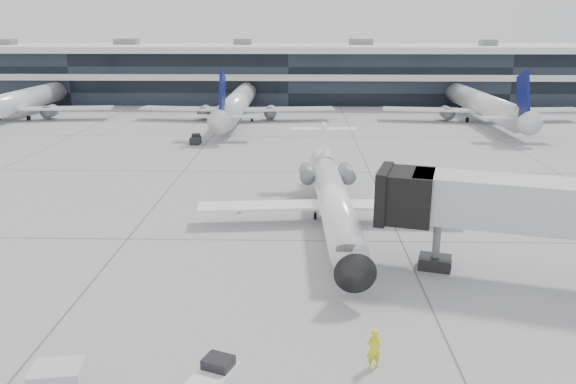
{
  "coord_description": "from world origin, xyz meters",
  "views": [
    {
      "loc": [
        2.77,
        -38.11,
        15.0
      ],
      "look_at": [
        1.69,
        3.68,
        2.6
      ],
      "focal_mm": 35.0,
      "sensor_mm": 36.0,
      "label": 1
    }
  ],
  "objects_px": {
    "jet_bridge": "(570,209)",
    "ramp_worker": "(374,348)",
    "regional_jet": "(333,198)",
    "baggage_tug": "(213,381)"
  },
  "relations": [
    {
      "from": "regional_jet",
      "to": "ramp_worker",
      "type": "distance_m",
      "value": 19.58
    },
    {
      "from": "regional_jet",
      "to": "baggage_tug",
      "type": "height_order",
      "value": "regional_jet"
    },
    {
      "from": "ramp_worker",
      "to": "baggage_tug",
      "type": "height_order",
      "value": "ramp_worker"
    },
    {
      "from": "jet_bridge",
      "to": "ramp_worker",
      "type": "height_order",
      "value": "jet_bridge"
    },
    {
      "from": "jet_bridge",
      "to": "baggage_tug",
      "type": "height_order",
      "value": "jet_bridge"
    },
    {
      "from": "regional_jet",
      "to": "jet_bridge",
      "type": "xyz_separation_m",
      "value": [
        13.21,
        -10.43,
        2.64
      ]
    },
    {
      "from": "regional_jet",
      "to": "ramp_worker",
      "type": "relative_size",
      "value": 13.61
    },
    {
      "from": "regional_jet",
      "to": "jet_bridge",
      "type": "height_order",
      "value": "jet_bridge"
    },
    {
      "from": "regional_jet",
      "to": "ramp_worker",
      "type": "bearing_deg",
      "value": -89.56
    },
    {
      "from": "jet_bridge",
      "to": "ramp_worker",
      "type": "relative_size",
      "value": 10.24
    }
  ]
}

